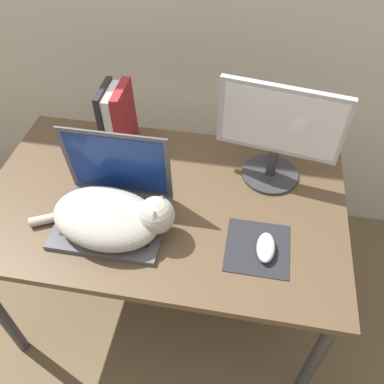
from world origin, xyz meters
name	(u,v)px	position (x,y,z in m)	size (l,w,h in m)	color
ground_plane	(151,382)	(0.00, 0.00, 0.00)	(12.00, 12.00, 0.00)	brown
desk	(163,213)	(0.00, 0.39, 0.64)	(1.27, 0.77, 0.71)	brown
laptop	(113,204)	(-0.14, 0.29, 0.77)	(0.36, 0.28, 0.30)	#4C4C51
cat	(112,217)	(-0.12, 0.22, 0.78)	(0.49, 0.29, 0.16)	#B2ADA3
external_monitor	(278,132)	(0.37, 0.57, 0.92)	(0.42, 0.21, 0.38)	#333338
mousepad	(258,248)	(0.34, 0.24, 0.71)	(0.20, 0.21, 0.00)	#232328
computer_mouse	(266,247)	(0.37, 0.23, 0.73)	(0.06, 0.11, 0.04)	silver
book_row	(117,117)	(-0.23, 0.66, 0.84)	(0.10, 0.17, 0.25)	#232328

